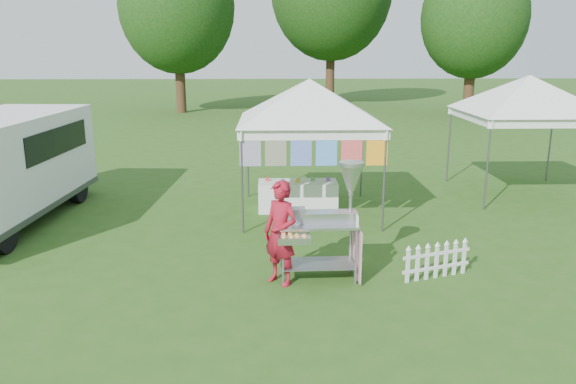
{
  "coord_description": "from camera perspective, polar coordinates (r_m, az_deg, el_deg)",
  "views": [
    {
      "loc": [
        -0.84,
        -8.77,
        3.65
      ],
      "look_at": [
        -0.54,
        1.1,
        1.1
      ],
      "focal_mm": 35.0,
      "sensor_mm": 36.0,
      "label": 1
    }
  ],
  "objects": [
    {
      "name": "display_table",
      "position": [
        12.91,
        1.0,
        -0.39
      ],
      "size": [
        1.8,
        0.7,
        0.68
      ],
      "primitive_type": "cube",
      "color": "white",
      "rests_on": "ground"
    },
    {
      "name": "vendor",
      "position": [
        8.79,
        -0.76,
        -4.2
      ],
      "size": [
        0.72,
        0.7,
        1.67
      ],
      "primitive_type": "imported",
      "rotation": [
        0.0,
        0.0,
        -0.71
      ],
      "color": "maroon",
      "rests_on": "ground"
    },
    {
      "name": "canopy_main",
      "position": [
        12.32,
        2.2,
        11.38
      ],
      "size": [
        4.24,
        4.24,
        3.45
      ],
      "color": "#59595E",
      "rests_on": "ground"
    },
    {
      "name": "tree_left",
      "position": [
        33.25,
        -11.23,
        17.98
      ],
      "size": [
        6.4,
        6.4,
        9.53
      ],
      "color": "#342412",
      "rests_on": "ground"
    },
    {
      "name": "ground",
      "position": [
        9.54,
        3.46,
        -8.04
      ],
      "size": [
        120.0,
        120.0,
        0.0
      ],
      "primitive_type": "plane",
      "color": "#2A4F16",
      "rests_on": "ground"
    },
    {
      "name": "canopy_right",
      "position": [
        15.18,
        23.38,
        10.83
      ],
      "size": [
        4.24,
        4.24,
        3.45
      ],
      "color": "#59595E",
      "rests_on": "ground"
    },
    {
      "name": "tree_right",
      "position": [
        32.66,
        18.42,
        16.45
      ],
      "size": [
        5.6,
        5.6,
        8.42
      ],
      "color": "#342412",
      "rests_on": "ground"
    },
    {
      "name": "donut_cart",
      "position": [
        8.89,
        4.41,
        -2.04
      ],
      "size": [
        1.38,
        0.97,
        1.92
      ],
      "rotation": [
        0.0,
        0.0,
        0.03
      ],
      "color": "gray",
      "rests_on": "ground"
    },
    {
      "name": "picket_fence",
      "position": [
        9.47,
        14.84,
        -6.83
      ],
      "size": [
        1.2,
        0.44,
        0.56
      ],
      "rotation": [
        0.0,
        0.0,
        0.33
      ],
      "color": "silver",
      "rests_on": "ground"
    }
  ]
}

